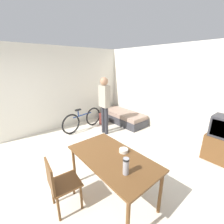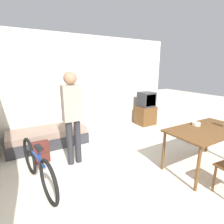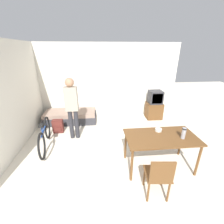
# 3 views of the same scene
# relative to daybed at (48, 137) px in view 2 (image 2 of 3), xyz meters

# --- Properties ---
(wall_back) EXTENTS (5.57, 0.06, 2.70)m
(wall_back) POSITION_rel_daybed_xyz_m (1.22, 0.49, 1.15)
(wall_back) COLOR silver
(wall_back) RESTS_ON ground_plane
(daybed) EXTENTS (1.82, 0.76, 0.41)m
(daybed) POSITION_rel_daybed_xyz_m (0.00, 0.00, 0.00)
(daybed) COLOR #333338
(daybed) RESTS_ON ground_plane
(tv) EXTENTS (0.57, 0.48, 1.08)m
(tv) POSITION_rel_daybed_xyz_m (3.13, 0.04, 0.30)
(tv) COLOR brown
(tv) RESTS_ON ground_plane
(dining_table) EXTENTS (1.49, 0.80, 0.78)m
(dining_table) POSITION_rel_daybed_xyz_m (2.31, -2.51, 0.49)
(dining_table) COLOR brown
(dining_table) RESTS_ON ground_plane
(bicycle) EXTENTS (0.30, 1.60, 0.75)m
(bicycle) POSITION_rel_daybed_xyz_m (-0.43, -1.50, 0.14)
(bicycle) COLOR black
(bicycle) RESTS_ON ground_plane
(person_standing) EXTENTS (0.34, 0.24, 1.79)m
(person_standing) POSITION_rel_daybed_xyz_m (0.29, -1.11, 0.85)
(person_standing) COLOR #28282D
(person_standing) RESTS_ON ground_plane
(mate_bowl) EXTENTS (0.15, 0.15, 0.06)m
(mate_bowl) POSITION_rel_daybed_xyz_m (2.33, -2.28, 0.60)
(mate_bowl) COLOR beige
(mate_bowl) RESTS_ON dining_table
(backpack) EXTENTS (0.32, 0.20, 0.43)m
(backpack) POSITION_rel_daybed_xyz_m (-0.28, -0.74, 0.01)
(backpack) COLOR #56231E
(backpack) RESTS_ON ground_plane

